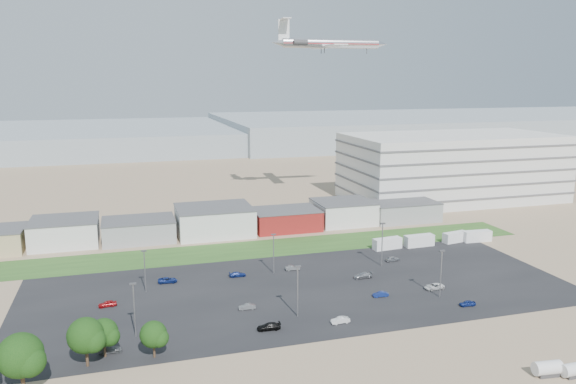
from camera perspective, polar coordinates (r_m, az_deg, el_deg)
name	(u,v)px	position (r m, az deg, el deg)	size (l,w,h in m)	color
ground	(309,330)	(106.92, 2.14, -13.84)	(700.00, 700.00, 0.00)	#90765C
parking_lot	(301,289)	(125.82, 1.37, -9.84)	(120.00, 50.00, 0.01)	black
grass_strip	(248,250)	(153.80, -4.10, -5.87)	(160.00, 16.00, 0.02)	#2D521E
hills_backdrop	(223,137)	(414.78, -6.62, 5.62)	(700.00, 200.00, 9.00)	gray
building_row	(177,223)	(168.37, -11.20, -3.13)	(170.00, 20.00, 8.00)	silver
parking_garage	(452,167)	(224.94, 16.30, 2.47)	(80.00, 40.00, 25.00)	silver
storage_tank_nw	(547,368)	(100.33, 24.85, -15.90)	(4.39, 2.20, 2.64)	silver
storage_tank_ne	(574,369)	(101.84, 27.03, -15.75)	(4.04, 2.02, 2.43)	silver
box_trailer_a	(387,244)	(156.16, 10.05, -5.18)	(8.10, 2.53, 3.04)	silver
box_trailer_b	(419,241)	(160.46, 13.17, -4.83)	(8.44, 2.64, 3.16)	silver
box_trailer_c	(455,237)	(167.17, 16.63, -4.41)	(7.64, 2.39, 2.86)	silver
box_trailer_d	(477,236)	(169.71, 18.64, -4.26)	(8.21, 2.56, 3.08)	silver
tree_left	(21,360)	(93.94, -25.51, -15.16)	(7.08, 7.08, 10.62)	black
tree_mid	(86,339)	(98.39, -19.86, -13.89)	(6.22, 6.22, 9.33)	black
tree_right	(104,336)	(100.77, -18.20, -13.69)	(5.08, 5.08, 7.63)	black
tree_near	(154,337)	(98.50, -13.50, -14.15)	(4.81, 4.81, 7.22)	black
lightpole_front_l	(134,310)	(105.94, -15.34, -11.50)	(1.20, 0.50, 10.16)	slate
lightpole_front_m	(298,291)	(110.50, 0.98, -10.05)	(1.22, 0.51, 10.34)	slate
lightpole_front_r	(441,274)	(124.13, 15.27, -8.02)	(1.22, 0.51, 10.34)	slate
lightpole_back_l	(145,271)	(126.38, -14.33, -7.83)	(1.11, 0.46, 9.46)	slate
lightpole_back_m	(274,254)	(133.96, -1.47, -6.30)	(1.15, 0.48, 9.74)	slate
lightpole_back_r	(382,245)	(141.01, 9.53, -5.29)	(1.29, 0.54, 10.97)	slate
airliner	(331,43)	(203.97, 4.37, 14.83)	(42.41, 28.92, 12.53)	silver
parked_car_0	(434,286)	(129.67, 14.62, -9.27)	(2.07, 4.50, 1.25)	silver
parked_car_1	(380,294)	(123.13, 9.38, -10.21)	(1.18, 3.37, 1.11)	navy
parked_car_2	(467,303)	(122.58, 17.76, -10.72)	(1.34, 3.32, 1.13)	navy
parked_car_3	(269,326)	(106.78, -1.97, -13.49)	(1.80, 4.42, 1.28)	black
parked_car_4	(247,307)	(115.65, -4.19, -11.54)	(1.19, 3.42, 1.13)	#595B5E
parked_car_5	(107,304)	(122.28, -17.87, -10.75)	(1.46, 3.64, 1.24)	#9C0E12
parked_car_6	(238,274)	(133.69, -5.14, -8.33)	(1.59, 3.91, 1.13)	navy
parked_car_8	(393,259)	(146.31, 10.58, -6.70)	(1.50, 3.72, 1.27)	#A5A5AA
parked_car_9	(168,280)	(132.29, -12.13, -8.74)	(2.01, 4.37, 1.21)	navy
parked_car_10	(110,349)	(103.35, -17.63, -14.98)	(1.63, 4.02, 1.17)	#595B5E
parked_car_11	(293,268)	(137.45, 0.47, -7.72)	(1.22, 3.50, 1.15)	#595B5E
parked_car_12	(363,275)	(133.36, 7.62, -8.40)	(1.83, 4.51, 1.31)	#A5A5AA
parked_car_13	(340,320)	(109.79, 5.33, -12.83)	(1.28, 3.67, 1.21)	silver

